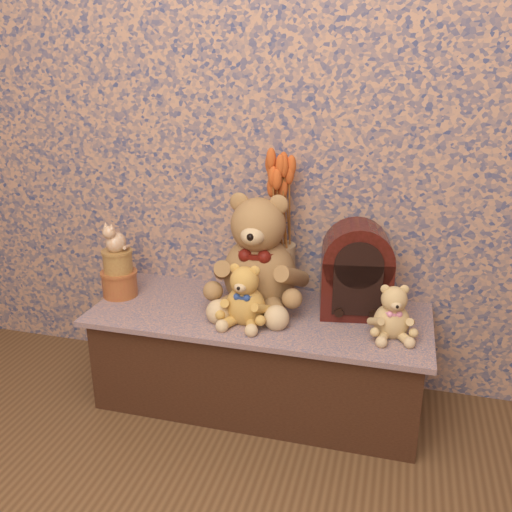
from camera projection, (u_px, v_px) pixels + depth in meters
The scene contains 10 objects.
display_shelf at pixel (259, 357), 2.12m from camera, with size 1.26×0.51×0.38m, color #3A4A77.
teddy_large at pixel (259, 246), 2.05m from camera, with size 0.37×0.44×0.47m, color olive, non-canonical shape.
teddy_medium at pixel (246, 291), 1.94m from camera, with size 0.19×0.22×0.24m, color #B28332, non-canonical shape.
teddy_small at pixel (393, 308), 1.85m from camera, with size 0.16×0.19×0.20m, color tan, non-canonical shape.
cathedral_radio at pixel (356, 269), 1.99m from camera, with size 0.25×0.18×0.35m, color #361009, non-canonical shape.
ceramic_vase at pixel (278, 272), 2.14m from camera, with size 0.13×0.13×0.22m, color tan.
dried_stalks at pixel (279, 189), 2.03m from camera, with size 0.23×0.23×0.44m, color #D15621, non-canonical shape.
biscuit_tin_lower at pixel (120, 284), 2.18m from camera, with size 0.14×0.14×0.10m, color #B98236.
biscuit_tin_upper at pixel (118, 262), 2.15m from camera, with size 0.11×0.11×0.09m, color #D3BE5C.
cat_figurine at pixel (115, 236), 2.12m from camera, with size 0.09×0.10×0.12m, color silver, non-canonical shape.
Camera 1 is at (0.47, -0.55, 1.27)m, focal length 38.43 mm.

